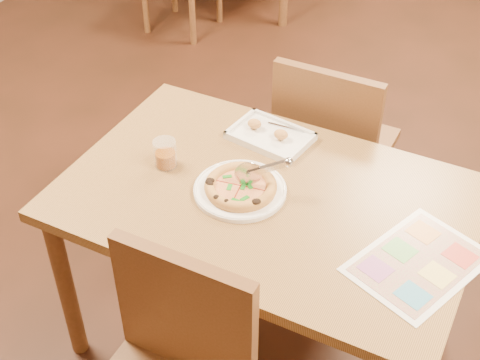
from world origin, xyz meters
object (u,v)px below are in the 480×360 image
at_px(menu, 418,263).
at_px(pizza, 241,187).
at_px(appetizer_tray, 270,136).
at_px(dining_table, 266,214).
at_px(chair_far, 331,135).
at_px(plate, 240,190).
at_px(pizza_cutter, 261,170).
at_px(glass_tumbler, 165,155).

bearing_deg(menu, pizza, 175.94).
distance_m(pizza, appetizer_tray, 0.31).
bearing_deg(dining_table, pizza, -157.90).
relative_size(chair_far, plate, 1.58).
height_order(chair_far, appetizer_tray, chair_far).
xyz_separation_m(plate, menu, (0.59, -0.05, -0.01)).
distance_m(plate, appetizer_tray, 0.31).
relative_size(pizza_cutter, menu, 0.41).
bearing_deg(chair_far, appetizer_tray, 69.82).
bearing_deg(dining_table, chair_far, 90.00).
distance_m(glass_tumbler, menu, 0.88).
bearing_deg(pizza_cutter, appetizer_tray, 82.71).
bearing_deg(pizza_cutter, menu, -34.77).
xyz_separation_m(dining_table, pizza, (-0.08, -0.03, 0.11)).
distance_m(dining_table, chair_far, 0.61).
height_order(pizza_cutter, menu, pizza_cutter).
relative_size(dining_table, menu, 3.36).
xyz_separation_m(chair_far, glass_tumbler, (-0.37, -0.62, 0.20)).
xyz_separation_m(dining_table, glass_tumbler, (-0.37, -0.02, 0.13)).
bearing_deg(pizza_cutter, dining_table, -35.79).
distance_m(plate, pizza, 0.02).
distance_m(dining_table, pizza_cutter, 0.18).
bearing_deg(plate, pizza, -42.86).
bearing_deg(glass_tumbler, dining_table, 2.52).
height_order(dining_table, pizza, pizza).
distance_m(plate, pizza_cutter, 0.11).
height_order(plate, pizza_cutter, pizza_cutter).
xyz_separation_m(chair_far, menu, (0.51, -0.67, 0.16)).
bearing_deg(pizza_cutter, plate, -179.35).
bearing_deg(appetizer_tray, dining_table, -66.98).
height_order(pizza, menu, pizza).
distance_m(pizza_cutter, menu, 0.55).
height_order(chair_far, glass_tumbler, chair_far).
bearing_deg(glass_tumbler, pizza, -2.96).
bearing_deg(appetizer_tray, menu, -29.16).
relative_size(dining_table, pizza_cutter, 8.25).
height_order(dining_table, appetizer_tray, appetizer_tray).
height_order(chair_far, pizza_cutter, chair_far).
xyz_separation_m(dining_table, chair_far, (-0.00, 0.60, -0.07)).
height_order(plate, menu, plate).
relative_size(plate, appetizer_tray, 0.99).
xyz_separation_m(dining_table, pizza_cutter, (-0.02, 0.00, 0.18)).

